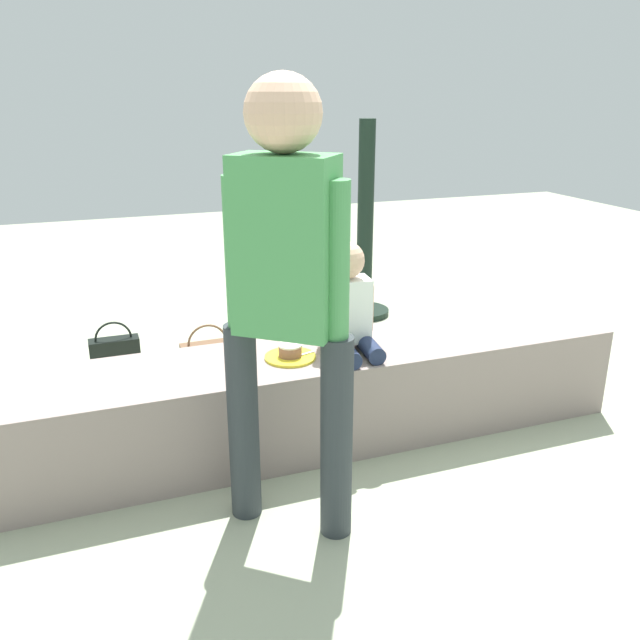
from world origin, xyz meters
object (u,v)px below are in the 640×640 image
at_px(cake_box_white, 453,334).
at_px(handbag_brown_canvas, 209,361).
at_px(cake_plate, 290,354).
at_px(party_cup_red, 265,337).
at_px(water_bottle_near_gift, 290,365).
at_px(gift_bag, 305,325).
at_px(child_seated, 347,304).
at_px(handbag_black_leather, 115,354).
at_px(adult_standing, 286,276).

bearing_deg(cake_box_white, handbag_brown_canvas, -178.01).
relative_size(cake_plate, party_cup_red, 2.47).
bearing_deg(handbag_brown_canvas, cake_box_white, 1.99).
distance_m(party_cup_red, handbag_brown_canvas, 0.64).
xyz_separation_m(water_bottle_near_gift, party_cup_red, (0.02, 0.58, -0.04)).
distance_m(gift_bag, cake_box_white, 0.94).
bearing_deg(child_seated, handbag_brown_canvas, 120.95).
bearing_deg(cake_plate, handbag_black_leather, 121.26).
bearing_deg(water_bottle_near_gift, handbag_brown_canvas, 164.22).
distance_m(adult_standing, handbag_black_leather, 1.91).
relative_size(water_bottle_near_gift, party_cup_red, 2.10).
relative_size(adult_standing, cake_box_white, 4.81).
distance_m(party_cup_red, handbag_black_leather, 0.92).
bearing_deg(adult_standing, water_bottle_near_gift, 72.22).
bearing_deg(adult_standing, child_seated, 50.13).
height_order(child_seated, gift_bag, child_seated).
bearing_deg(gift_bag, adult_standing, -110.79).
distance_m(handbag_black_leather, handbag_brown_canvas, 0.57).
bearing_deg(adult_standing, gift_bag, 69.21).
distance_m(child_seated, party_cup_red, 1.39).
bearing_deg(cake_plate, cake_box_white, 32.53).
relative_size(gift_bag, water_bottle_near_gift, 1.89).
xyz_separation_m(cake_plate, handbag_black_leather, (-0.68, 1.12, -0.34)).
distance_m(child_seated, cake_plate, 0.33).
xyz_separation_m(adult_standing, gift_bag, (0.60, 1.59, -0.79)).
height_order(gift_bag, water_bottle_near_gift, gift_bag).
relative_size(child_seated, handbag_brown_canvas, 1.44).
relative_size(child_seated, cake_plate, 2.16).
bearing_deg(cake_box_white, water_bottle_near_gift, -171.22).
height_order(cake_plate, water_bottle_near_gift, cake_plate).
relative_size(gift_bag, cake_box_white, 1.11).
bearing_deg(child_seated, party_cup_red, 91.51).
xyz_separation_m(cake_plate, water_bottle_near_gift, (0.21, 0.68, -0.36)).
bearing_deg(child_seated, adult_standing, -129.87).
xyz_separation_m(adult_standing, handbag_black_leather, (-0.51, 1.64, -0.84)).
distance_m(adult_standing, cake_box_white, 2.22).
relative_size(child_seated, party_cup_red, 5.33).
xyz_separation_m(child_seated, adult_standing, (-0.44, -0.52, 0.31)).
relative_size(gift_bag, party_cup_red, 3.96).
relative_size(cake_plate, water_bottle_near_gift, 1.18).
distance_m(adult_standing, handbag_brown_canvas, 1.55).
bearing_deg(cake_box_white, gift_bag, 166.33).
bearing_deg(cake_plate, party_cup_red, 79.59).
xyz_separation_m(child_seated, gift_bag, (0.17, 1.07, -0.48)).
height_order(water_bottle_near_gift, party_cup_red, water_bottle_near_gift).
distance_m(child_seated, handbag_black_leather, 1.56).
relative_size(handbag_black_leather, handbag_brown_canvas, 0.90).
relative_size(adult_standing, cake_plate, 6.98).
height_order(cake_plate, handbag_brown_canvas, cake_plate).
height_order(cake_plate, cake_box_white, cake_plate).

